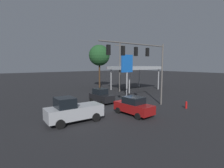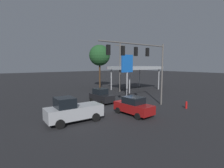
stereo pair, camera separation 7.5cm
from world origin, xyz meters
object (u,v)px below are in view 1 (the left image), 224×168
utility_pole (120,66)px  hatchback_crossing (101,96)px  price_sign (127,66)px  fire_hydrant (186,105)px  traffic_signal_assembly (142,58)px  street_tree (99,55)px  pickup_parked (73,111)px  sedan_far (134,106)px

utility_pole → hatchback_crossing: utility_pole is taller
utility_pole → price_sign: 4.76m
utility_pole → price_sign: bearing=64.9°
fire_hydrant → traffic_signal_assembly: bearing=-34.0°
street_tree → pickup_parked: bearing=50.8°
hatchback_crossing → street_tree: size_ratio=0.41×
utility_pole → sedan_far: size_ratio=2.10×
hatchback_crossing → fire_hydrant: bearing=33.7°
traffic_signal_assembly → hatchback_crossing: traffic_signal_assembly is taller
pickup_parked → traffic_signal_assembly: bearing=179.6°
hatchback_crossing → fire_hydrant: 10.96m
hatchback_crossing → price_sign: bearing=102.9°
pickup_parked → fire_hydrant: size_ratio=6.01×
utility_pole → fire_hydrant: bearing=82.9°
price_sign → street_tree: (-1.52, -10.71, 2.15)m
pickup_parked → fire_hydrant: pickup_parked is taller
price_sign → hatchback_crossing: bearing=15.8°
hatchback_crossing → street_tree: 16.04m
traffic_signal_assembly → fire_hydrant: 7.93m
traffic_signal_assembly → hatchback_crossing: 7.86m
price_sign → sedan_far: size_ratio=1.54×
hatchback_crossing → traffic_signal_assembly: bearing=15.5°
price_sign → street_tree: bearing=-98.1°
traffic_signal_assembly → price_sign: 8.75m
price_sign → hatchback_crossing: size_ratio=1.77×
traffic_signal_assembly → utility_pole: (-6.49, -11.77, -1.06)m
price_sign → pickup_parked: (12.94, 7.00, -3.94)m
street_tree → fire_hydrant: size_ratio=10.81×
traffic_signal_assembly → utility_pole: bearing=-118.9°
sedan_far → hatchback_crossing: hatchback_crossing is taller
pickup_parked → hatchback_crossing: 8.40m
traffic_signal_assembly → price_sign: size_ratio=1.43×
hatchback_crossing → fire_hydrant: (-6.52, 8.80, -0.51)m
traffic_signal_assembly → pickup_parked: (8.47, -0.46, -4.94)m
utility_pole → hatchback_crossing: size_ratio=2.43×
traffic_signal_assembly → street_tree: (-5.99, -18.17, 1.15)m
pickup_parked → street_tree: size_ratio=0.56×
sedan_far → hatchback_crossing: (-0.44, -6.84, -0.00)m
street_tree → hatchback_crossing: bearing=57.8°
fire_hydrant → pickup_parked: bearing=-15.3°
pickup_parked → sedan_far: size_ratio=1.18×
traffic_signal_assembly → sedan_far: traffic_signal_assembly is taller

